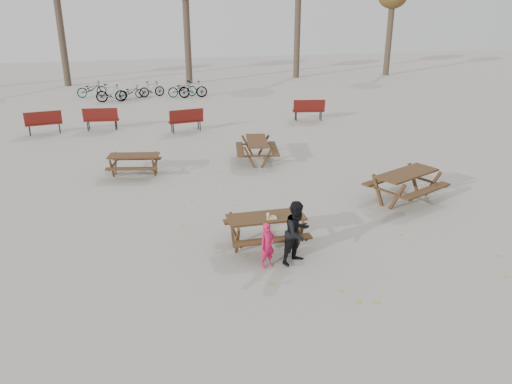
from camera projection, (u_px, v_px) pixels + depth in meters
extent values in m
plane|color=gray|center=(266.00, 246.00, 11.85)|extent=(80.00, 80.00, 0.00)
cube|color=#3D2516|center=(266.00, 217.00, 11.58)|extent=(1.80, 0.70, 0.05)
cube|color=#3D2516|center=(273.00, 240.00, 11.14)|extent=(1.80, 0.25, 0.05)
cube|color=#3D2516|center=(260.00, 219.00, 12.23)|extent=(1.80, 0.25, 0.05)
cylinder|color=#3D2516|center=(237.00, 241.00, 11.28)|extent=(0.08, 0.08, 0.73)
cylinder|color=#3D2516|center=(232.00, 230.00, 11.82)|extent=(0.08, 0.08, 0.73)
cylinder|color=#3D2516|center=(300.00, 234.00, 11.61)|extent=(0.08, 0.08, 0.73)
cylinder|color=#3D2516|center=(293.00, 224.00, 12.15)|extent=(0.08, 0.08, 0.73)
cube|color=white|center=(273.00, 218.00, 11.44)|extent=(0.18, 0.11, 0.03)
ellipsoid|color=tan|center=(273.00, 216.00, 11.42)|extent=(0.14, 0.06, 0.05)
cylinder|color=silver|center=(268.00, 217.00, 11.36)|extent=(0.06, 0.06, 0.15)
cylinder|color=#ECA10C|center=(268.00, 217.00, 11.37)|extent=(0.07, 0.07, 0.05)
cylinder|color=white|center=(268.00, 213.00, 11.33)|extent=(0.03, 0.03, 0.02)
imported|color=#CD194B|center=(267.00, 245.00, 10.76)|extent=(0.44, 0.37, 1.03)
imported|color=black|center=(297.00, 232.00, 10.88)|extent=(0.89, 0.83, 1.45)
imported|color=black|center=(92.00, 89.00, 29.54)|extent=(1.82, 1.13, 0.90)
imported|color=black|center=(111.00, 93.00, 28.01)|extent=(1.69, 0.50, 1.01)
imported|color=black|center=(131.00, 92.00, 28.97)|extent=(1.60, 1.08, 0.80)
imported|color=black|center=(152.00, 89.00, 29.51)|extent=(1.59, 0.81, 0.92)
imported|color=black|center=(182.00, 89.00, 29.55)|extent=(1.85, 0.97, 0.93)
imported|color=black|center=(193.00, 89.00, 29.24)|extent=(1.69, 0.49, 1.01)
cylinder|color=#382B21|center=(62.00, 37.00, 32.24)|extent=(0.44, 0.44, 6.30)
cylinder|color=#382B21|center=(187.00, 38.00, 33.16)|extent=(0.44, 0.44, 5.95)
cylinder|color=#382B21|center=(297.00, 30.00, 35.70)|extent=(0.44, 0.44, 6.65)
cylinder|color=#382B21|center=(389.00, 39.00, 37.04)|extent=(0.44, 0.44, 5.25)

